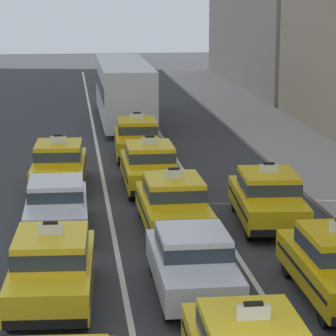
{
  "coord_description": "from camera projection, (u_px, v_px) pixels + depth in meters",
  "views": [
    {
      "loc": [
        -2.77,
        -9.73,
        7.04
      ],
      "look_at": [
        0.35,
        15.91,
        1.3
      ],
      "focal_mm": 87.12,
      "sensor_mm": 36.0,
      "label": 1
    }
  ],
  "objects": [
    {
      "name": "bus_center_sixth",
      "position": [
        124.0,
        89.0,
        42.93
      ],
      "size": [
        2.57,
        11.21,
        3.22
      ],
      "color": "black",
      "rests_on": "ground"
    },
    {
      "name": "taxi_left_second",
      "position": [
        52.0,
        266.0,
        18.4
      ],
      "size": [
        2.04,
        4.65,
        1.96
      ],
      "color": "black",
      "rests_on": "ground"
    },
    {
      "name": "taxi_left_fourth",
      "position": [
        59.0,
        164.0,
        29.06
      ],
      "size": [
        2.03,
        4.64,
        1.96
      ],
      "color": "black",
      "rests_on": "ground"
    },
    {
      "name": "lane_stripe_left_center",
      "position": [
        103.0,
        180.0,
        30.48
      ],
      "size": [
        0.14,
        80.0,
        0.01
      ],
      "primitive_type": "cube",
      "color": "silver",
      "rests_on": "ground"
    },
    {
      "name": "taxi_right_third",
      "position": [
        268.0,
        197.0,
        24.49
      ],
      "size": [
        2.1,
        4.67,
        1.96
      ],
      "color": "black",
      "rests_on": "ground"
    },
    {
      "name": "lane_stripe_center_right",
      "position": [
        188.0,
        177.0,
        30.85
      ],
      "size": [
        0.14,
        80.0,
        0.01
      ],
      "primitive_type": "cube",
      "color": "silver",
      "rests_on": "ground"
    },
    {
      "name": "taxi_center_fifth",
      "position": [
        137.0,
        137.0,
        34.21
      ],
      "size": [
        1.97,
        4.62,
        1.96
      ],
      "color": "black",
      "rests_on": "ground"
    },
    {
      "name": "taxi_center_fourth",
      "position": [
        149.0,
        165.0,
        28.84
      ],
      "size": [
        1.82,
        4.56,
        1.96
      ],
      "color": "black",
      "rests_on": "ground"
    },
    {
      "name": "sedan_left_third",
      "position": [
        56.0,
        204.0,
        23.81
      ],
      "size": [
        1.8,
        4.32,
        1.58
      ],
      "color": "black",
      "rests_on": "ground"
    },
    {
      "name": "sedan_center_second",
      "position": [
        192.0,
        261.0,
        18.88
      ],
      "size": [
        1.78,
        4.31,
        1.58
      ],
      "color": "black",
      "rests_on": "ground"
    },
    {
      "name": "taxi_center_third",
      "position": [
        173.0,
        203.0,
        23.79
      ],
      "size": [
        1.86,
        4.58,
        1.96
      ],
      "color": "black",
      "rests_on": "ground"
    }
  ]
}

